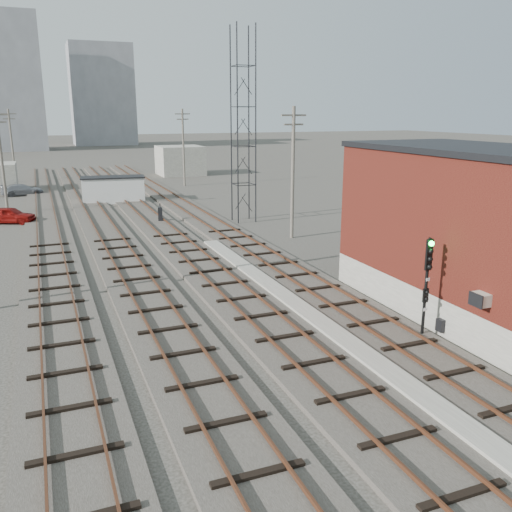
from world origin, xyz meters
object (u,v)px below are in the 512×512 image
switch_stand (160,214)px  signal_mast (427,280)px  site_trailer (114,189)px  car_red (10,215)px  car_grey (22,190)px

switch_stand → signal_mast: bearing=-68.2°
switch_stand → site_trailer: 12.13m
signal_mast → switch_stand: signal_mast is taller
car_red → car_grey: car_red is taller
site_trailer → switch_stand: bearing=-73.4°
switch_stand → car_red: size_ratio=0.39×
car_grey → site_trailer: bearing=-142.0°
switch_stand → car_grey: size_ratio=0.36×
site_trailer → car_red: bearing=-133.4°
signal_mast → switch_stand: bearing=100.1°
signal_mast → car_red: 34.75m
car_grey → signal_mast: bearing=-169.6°
signal_mast → car_red: (-15.87, 30.87, -1.72)m
signal_mast → car_grey: bearing=108.0°
site_trailer → car_grey: 11.86m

